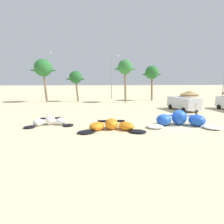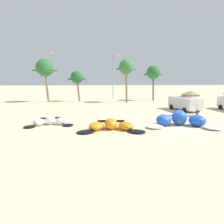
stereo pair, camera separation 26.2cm
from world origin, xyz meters
name	(u,v)px [view 1 (the left image)]	position (x,y,z in m)	size (l,w,h in m)	color
ground_plane	(170,125)	(0.00, 0.00, 0.00)	(260.00, 260.00, 0.00)	beige
kite_far_left	(50,122)	(-11.50, 0.89, 0.35)	(4.66, 2.40, 0.92)	black
kite_left	(112,126)	(-5.73, -1.25, 0.36)	(6.00, 2.86, 0.94)	black
kite_left_of_center	(180,120)	(0.87, -0.24, 0.55)	(6.87, 3.63, 1.45)	white
beach_umbrella_near_van	(190,93)	(6.58, 9.31, 2.35)	(2.69, 2.69, 2.74)	brown
parked_car_second	(183,103)	(5.15, 8.28, 1.09)	(2.98, 5.30, 1.84)	silver
person_near_kites	(197,110)	(4.60, 3.60, 0.82)	(0.36, 0.24, 1.62)	#383842
palm_leftmost	(43,68)	(-17.18, 19.81, 6.47)	(4.91, 3.27, 8.19)	#7F6647
palm_left	(76,78)	(-11.20, 20.36, 4.70)	(3.71, 2.47, 6.05)	#7F6647
palm_left_of_gap	(125,68)	(-1.73, 18.09, 6.52)	(4.10, 2.73, 8.03)	#7F6647
palm_center_left	(152,73)	(4.27, 20.91, 5.67)	(4.14, 2.76, 7.17)	brown
lamppost_west	(45,74)	(-18.17, 24.19, 5.61)	(2.06, 0.24, 10.06)	gray
lamppost_west_center	(112,75)	(-3.64, 24.59, 5.35)	(1.75, 0.24, 9.62)	gray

